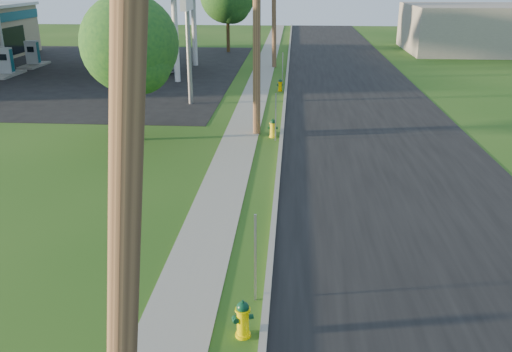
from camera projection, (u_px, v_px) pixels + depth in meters
The scene contains 20 objects.
road at pixel (406, 199), 16.68m from camera, with size 8.00×120.00×0.02m, color black.
curb at pixel (276, 194), 16.92m from camera, with size 0.15×120.00×0.15m, color gray.
sidewalk at pixel (221, 194), 17.06m from camera, with size 1.50×120.00×0.03m, color gray.
forecourt at pixel (56, 71), 38.58m from camera, with size 26.00×28.00×0.02m, color black.
utility_pole_near at pixel (125, 170), 5.06m from camera, with size 1.40×0.32×9.48m.
utility_pole_mid at pixel (257, 15), 21.83m from camera, with size 1.40×0.32×9.80m.
utility_pole_far at pixel (274, 0), 38.70m from camera, with size 1.40×0.32×9.50m.
sign_post_near at pixel (255, 258), 11.20m from camera, with size 0.05×0.04×2.00m, color gray.
sign_post_mid at pixel (276, 117), 22.22m from camera, with size 0.05×0.04×2.00m, color gray.
sign_post_far at pixel (283, 69), 33.62m from camera, with size 0.05×0.04×2.00m, color gray.
fuel_pump_nw at pixel (6, 65), 36.62m from camera, with size 1.20×3.20×1.90m.
fuel_pump_ne at pixel (137, 67), 36.03m from camera, with size 1.20×3.20×1.90m.
fuel_pump_sw at pixel (33, 57), 40.36m from camera, with size 1.20×3.20×1.90m.
fuel_pump_se at pixel (152, 58), 39.77m from camera, with size 1.20×3.20×1.90m.
distant_building at pixel (488, 28), 47.81m from camera, with size 14.00×10.00×4.00m, color gray.
tree_verge at pixel (132, 48), 21.31m from camera, with size 3.88×3.88×5.88m.
hydrant_near at pixel (243, 319), 10.25m from camera, with size 0.41×0.37×0.80m.
hydrant_mid at pixel (273, 128), 22.90m from camera, with size 0.43×0.38×0.82m.
hydrant_far at pixel (280, 85), 31.96m from camera, with size 0.38×0.34×0.74m.
car_silver at pixel (149, 63), 37.79m from camera, with size 1.57×3.90×1.33m, color silver.
Camera 1 is at (0.95, -5.66, 6.52)m, focal length 38.00 mm.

